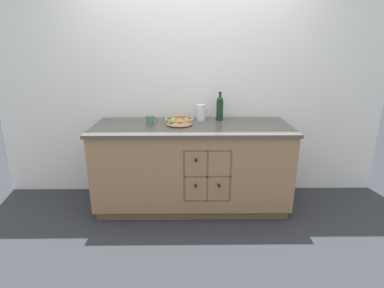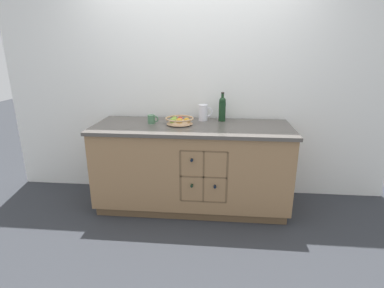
{
  "view_description": "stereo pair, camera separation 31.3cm",
  "coord_description": "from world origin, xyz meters",
  "px_view_note": "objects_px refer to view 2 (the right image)",
  "views": [
    {
      "loc": [
        -0.03,
        -2.99,
        1.65
      ],
      "look_at": [
        0.0,
        0.0,
        0.71
      ],
      "focal_mm": 28.0,
      "sensor_mm": 36.0,
      "label": 1
    },
    {
      "loc": [
        0.28,
        -2.97,
        1.65
      ],
      "look_at": [
        0.0,
        0.0,
        0.71
      ],
      "focal_mm": 28.0,
      "sensor_mm": 36.0,
      "label": 2
    }
  ],
  "objects_px": {
    "white_pitcher": "(203,112)",
    "ceramic_mug": "(152,119)",
    "fruit_bowl": "(179,120)",
    "standing_wine_bottle": "(222,108)"
  },
  "relations": [
    {
      "from": "white_pitcher",
      "to": "ceramic_mug",
      "type": "distance_m",
      "value": 0.57
    },
    {
      "from": "fruit_bowl",
      "to": "standing_wine_bottle",
      "type": "xyz_separation_m",
      "value": [
        0.44,
        0.2,
        0.09
      ]
    },
    {
      "from": "standing_wine_bottle",
      "to": "fruit_bowl",
      "type": "bearing_deg",
      "value": -155.04
    },
    {
      "from": "fruit_bowl",
      "to": "white_pitcher",
      "type": "height_order",
      "value": "white_pitcher"
    },
    {
      "from": "fruit_bowl",
      "to": "white_pitcher",
      "type": "bearing_deg",
      "value": 41.87
    },
    {
      "from": "ceramic_mug",
      "to": "standing_wine_bottle",
      "type": "distance_m",
      "value": 0.77
    },
    {
      "from": "fruit_bowl",
      "to": "ceramic_mug",
      "type": "distance_m",
      "value": 0.3
    },
    {
      "from": "fruit_bowl",
      "to": "standing_wine_bottle",
      "type": "height_order",
      "value": "standing_wine_bottle"
    },
    {
      "from": "white_pitcher",
      "to": "ceramic_mug",
      "type": "xyz_separation_m",
      "value": [
        -0.53,
        -0.19,
        -0.05
      ]
    },
    {
      "from": "fruit_bowl",
      "to": "white_pitcher",
      "type": "xyz_separation_m",
      "value": [
        0.24,
        0.21,
        0.05
      ]
    }
  ]
}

